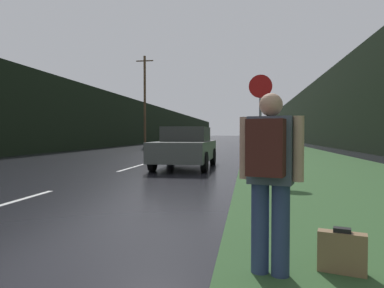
{
  "coord_description": "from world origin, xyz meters",
  "views": [
    {
      "loc": [
        4.38,
        0.81,
        1.28
      ],
      "look_at": [
        1.9,
        15.94,
        0.84
      ],
      "focal_mm": 32.0,
      "sensor_mm": 36.0,
      "label": 1
    }
  ],
  "objects_px": {
    "hitchhiker_with_backpack": "(270,172)",
    "car_passing_near": "(186,147)",
    "suitcase": "(342,253)",
    "stop_sign": "(260,116)"
  },
  "relations": [
    {
      "from": "suitcase",
      "to": "car_passing_near",
      "type": "distance_m",
      "value": 10.11
    },
    {
      "from": "hitchhiker_with_backpack",
      "to": "car_passing_near",
      "type": "distance_m",
      "value": 10.06
    },
    {
      "from": "hitchhiker_with_backpack",
      "to": "suitcase",
      "type": "relative_size",
      "value": 3.8
    },
    {
      "from": "hitchhiker_with_backpack",
      "to": "car_passing_near",
      "type": "xyz_separation_m",
      "value": [
        -2.54,
        9.74,
        -0.17
      ]
    },
    {
      "from": "hitchhiker_with_backpack",
      "to": "suitcase",
      "type": "distance_m",
      "value": 1.01
    },
    {
      "from": "suitcase",
      "to": "car_passing_near",
      "type": "height_order",
      "value": "car_passing_near"
    },
    {
      "from": "hitchhiker_with_backpack",
      "to": "suitcase",
      "type": "xyz_separation_m",
      "value": [
        0.66,
        0.16,
        -0.75
      ]
    },
    {
      "from": "hitchhiker_with_backpack",
      "to": "suitcase",
      "type": "height_order",
      "value": "hitchhiker_with_backpack"
    },
    {
      "from": "hitchhiker_with_backpack",
      "to": "stop_sign",
      "type": "bearing_deg",
      "value": 104.12
    },
    {
      "from": "suitcase",
      "to": "stop_sign",
      "type": "bearing_deg",
      "value": 109.71
    }
  ]
}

